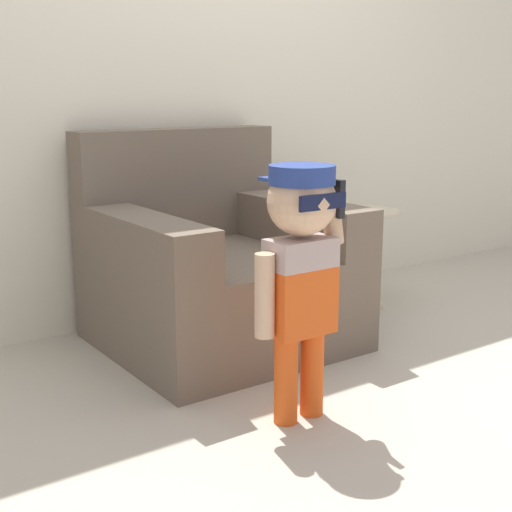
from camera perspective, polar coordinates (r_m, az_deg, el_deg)
ground_plane at (r=3.26m, az=3.30°, el=-7.25°), size 10.00×10.00×0.00m
wall_back at (r=3.72m, az=-4.39°, el=15.61°), size 10.00×0.05×2.60m
armchair at (r=3.25m, az=-3.19°, el=-1.30°), size 1.02×0.97×0.96m
person_child at (r=2.40m, az=3.57°, el=0.19°), size 0.37×0.27×0.90m
side_table at (r=3.80m, az=8.36°, el=0.54°), size 0.40×0.40×0.53m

